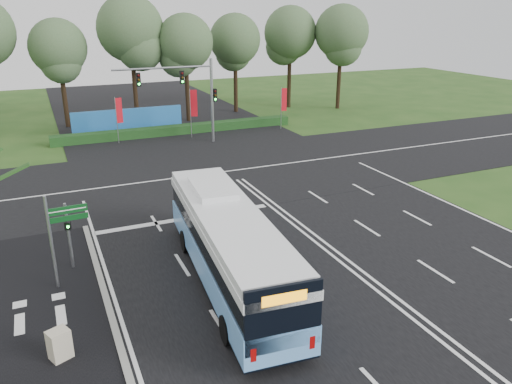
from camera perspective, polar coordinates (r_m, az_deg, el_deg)
ground at (r=24.96m, az=6.35°, el=-5.44°), size 120.00×120.00×0.00m
road_main at (r=24.95m, az=6.35°, el=-5.40°), size 20.00×120.00×0.04m
road_cross at (r=35.09m, az=-3.42°, el=2.33°), size 120.00×14.00×0.05m
bike_path at (r=19.56m, az=-23.30°, el=-14.85°), size 5.00×18.00×0.06m
kerb_strip at (r=19.57m, az=-16.13°, el=-13.75°), size 0.25×18.00×0.12m
city_bus at (r=20.33m, az=-3.13°, el=-6.08°), size 3.58×12.27×3.47m
pedestrian_signal at (r=22.91m, az=-20.61°, el=-4.51°), size 0.29×0.40×3.06m
street_sign at (r=21.23m, az=-21.60°, el=-4.06°), size 1.57×0.17×4.02m
utility_cabinet at (r=17.97m, az=-21.53°, el=-15.97°), size 0.81×0.75×1.08m
banner_flag_left at (r=43.81m, az=-15.43°, el=8.70°), size 0.58×0.15×3.93m
banner_flag_mid at (r=44.42m, az=-7.21°, el=9.72°), size 0.62×0.24×4.33m
banner_flag_right at (r=47.55m, az=3.15°, el=10.25°), size 0.59×0.06×3.96m
traffic_light_gantry at (r=42.00m, az=-7.45°, el=11.65°), size 8.41×0.28×7.00m
hedge at (r=46.51m, az=-8.90°, el=7.04°), size 22.00×1.20×0.80m
blue_hoarding at (r=47.95m, az=-14.40°, el=7.90°), size 10.00×0.30×2.20m
eucalyptus_row at (r=52.08m, az=-11.25°, el=17.03°), size 46.50×9.04×12.20m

